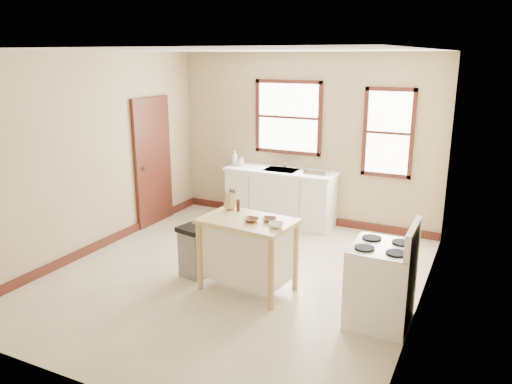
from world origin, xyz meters
TOP-DOWN VIEW (x-y plane):
  - floor at (0.00, 0.00)m, footprint 5.00×5.00m
  - ceiling at (0.00, 0.00)m, footprint 5.00×5.00m
  - wall_back at (0.00, 2.50)m, footprint 4.50×0.04m
  - wall_left at (-2.25, 0.00)m, footprint 0.04×5.00m
  - wall_right at (2.25, 0.00)m, footprint 0.04×5.00m
  - window_main at (-0.30, 2.48)m, footprint 1.17×0.06m
  - window_side at (1.35, 2.48)m, footprint 0.77×0.06m
  - door_left at (-2.21, 1.30)m, footprint 0.06×0.90m
  - baseboard_back at (0.00, 2.47)m, footprint 4.50×0.04m
  - baseboard_left at (-2.22, 0.00)m, footprint 0.04×5.00m
  - sink_counter at (-0.30, 2.20)m, footprint 1.86×0.62m
  - faucet at (-0.30, 2.38)m, footprint 0.03×0.03m
  - soap_bottle_a at (-1.13, 2.13)m, footprint 0.13×0.13m
  - soap_bottle_b at (-1.01, 2.15)m, footprint 0.11×0.11m
  - dish_rack at (0.34, 2.18)m, footprint 0.48×0.42m
  - kitchen_island at (0.32, -0.26)m, footprint 1.15×0.80m
  - knife_block at (-0.04, -0.00)m, footprint 0.12×0.12m
  - pepper_grinder at (0.08, -0.03)m, footprint 0.05×0.05m
  - bowl_a at (0.40, -0.32)m, footprint 0.19×0.19m
  - bowl_b at (0.58, -0.21)m, footprint 0.21×0.21m
  - bowl_c at (0.74, -0.37)m, footprint 0.23×0.23m
  - trash_bin at (-0.46, -0.24)m, footprint 0.39×0.35m
  - gas_stove at (1.92, -0.33)m, footprint 0.69×0.70m

SIDE VIEW (x-z plane):
  - floor at x=0.00m, z-range 0.00..0.00m
  - baseboard_back at x=0.00m, z-range 0.00..0.12m
  - baseboard_left at x=-2.22m, z-range 0.00..0.12m
  - trash_bin at x=-0.46m, z-range 0.00..0.67m
  - kitchen_island at x=0.32m, z-range 0.00..0.89m
  - sink_counter at x=-0.30m, z-range 0.00..0.92m
  - gas_stove at x=1.92m, z-range 0.00..1.12m
  - bowl_a at x=0.40m, z-range 0.89..0.93m
  - bowl_b at x=0.58m, z-range 0.89..0.93m
  - bowl_c at x=0.74m, z-range 0.89..0.94m
  - pepper_grinder at x=0.08m, z-range 0.89..1.04m
  - dish_rack at x=0.34m, z-range 0.92..1.02m
  - knife_block at x=-0.04m, z-range 0.89..1.09m
  - soap_bottle_b at x=-1.01m, z-range 0.92..1.10m
  - faucet at x=-0.30m, z-range 0.92..1.14m
  - soap_bottle_a at x=-1.13m, z-range 0.92..1.18m
  - door_left at x=-2.21m, z-range 0.00..2.10m
  - wall_back at x=0.00m, z-range 0.00..2.80m
  - wall_left at x=-2.25m, z-range 0.00..2.80m
  - wall_right at x=2.25m, z-range 0.00..2.80m
  - window_side at x=1.35m, z-range 0.92..2.29m
  - window_main at x=-0.30m, z-range 1.14..2.36m
  - ceiling at x=0.00m, z-range 2.80..2.80m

